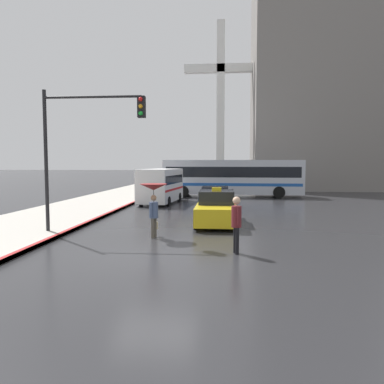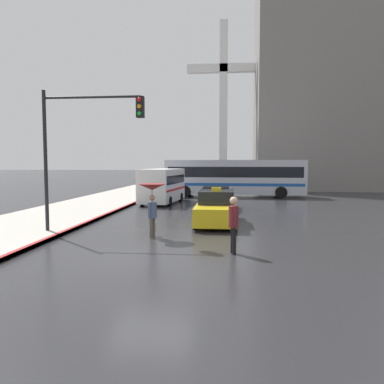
{
  "view_description": "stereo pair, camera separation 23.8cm",
  "coord_description": "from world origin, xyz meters",
  "px_view_note": "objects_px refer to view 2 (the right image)",
  "views": [
    {
      "loc": [
        2.04,
        -10.92,
        2.79
      ],
      "look_at": [
        0.53,
        7.34,
        1.4
      ],
      "focal_mm": 35.0,
      "sensor_mm": 36.0,
      "label": 1
    },
    {
      "loc": [
        2.28,
        -10.9,
        2.79
      ],
      "look_at": [
        0.53,
        7.34,
        1.4
      ],
      "focal_mm": 35.0,
      "sensor_mm": 36.0,
      "label": 2
    }
  ],
  "objects_px": {
    "taxi": "(216,209)",
    "monument_cross": "(224,94)",
    "pedestrian_with_umbrella": "(152,195)",
    "traffic_light": "(84,134)",
    "pedestrian_man": "(234,220)",
    "ambulance_van": "(162,184)",
    "sedan_red": "(216,198)",
    "city_bus": "(235,176)"
  },
  "relations": [
    {
      "from": "city_bus",
      "to": "ambulance_van",
      "type": "bearing_deg",
      "value": 140.95
    },
    {
      "from": "ambulance_van",
      "to": "pedestrian_with_umbrella",
      "type": "height_order",
      "value": "ambulance_van"
    },
    {
      "from": "ambulance_van",
      "to": "taxi",
      "type": "bearing_deg",
      "value": 121.28
    },
    {
      "from": "ambulance_van",
      "to": "pedestrian_man",
      "type": "relative_size",
      "value": 3.1
    },
    {
      "from": "taxi",
      "to": "monument_cross",
      "type": "bearing_deg",
      "value": -89.92
    },
    {
      "from": "taxi",
      "to": "city_bus",
      "type": "relative_size",
      "value": 0.4
    },
    {
      "from": "pedestrian_with_umbrella",
      "to": "taxi",
      "type": "bearing_deg",
      "value": -18.55
    },
    {
      "from": "city_bus",
      "to": "taxi",
      "type": "bearing_deg",
      "value": 178.36
    },
    {
      "from": "ambulance_van",
      "to": "city_bus",
      "type": "bearing_deg",
      "value": -125.41
    },
    {
      "from": "ambulance_van",
      "to": "monument_cross",
      "type": "relative_size",
      "value": 0.29
    },
    {
      "from": "sedan_red",
      "to": "traffic_light",
      "type": "distance_m",
      "value": 10.64
    },
    {
      "from": "traffic_light",
      "to": "monument_cross",
      "type": "bearing_deg",
      "value": 80.38
    },
    {
      "from": "ambulance_van",
      "to": "pedestrian_with_umbrella",
      "type": "distance_m",
      "value": 12.4
    },
    {
      "from": "ambulance_van",
      "to": "pedestrian_with_umbrella",
      "type": "relative_size",
      "value": 2.71
    },
    {
      "from": "city_bus",
      "to": "pedestrian_with_umbrella",
      "type": "distance_m",
      "value": 18.38
    },
    {
      "from": "pedestrian_with_umbrella",
      "to": "pedestrian_man",
      "type": "distance_m",
      "value": 3.81
    },
    {
      "from": "pedestrian_man",
      "to": "monument_cross",
      "type": "relative_size",
      "value": 0.09
    },
    {
      "from": "taxi",
      "to": "sedan_red",
      "type": "xyz_separation_m",
      "value": [
        -0.19,
        5.68,
        -0.05
      ]
    },
    {
      "from": "taxi",
      "to": "traffic_light",
      "type": "distance_m",
      "value": 6.77
    },
    {
      "from": "traffic_light",
      "to": "monument_cross",
      "type": "relative_size",
      "value": 0.3
    },
    {
      "from": "monument_cross",
      "to": "ambulance_van",
      "type": "bearing_deg",
      "value": -103.13
    },
    {
      "from": "ambulance_van",
      "to": "pedestrian_man",
      "type": "distance_m",
      "value": 15.3
    },
    {
      "from": "taxi",
      "to": "monument_cross",
      "type": "distance_m",
      "value": 27.91
    },
    {
      "from": "pedestrian_with_umbrella",
      "to": "monument_cross",
      "type": "relative_size",
      "value": 0.11
    },
    {
      "from": "city_bus",
      "to": "monument_cross",
      "type": "distance_m",
      "value": 14.63
    },
    {
      "from": "sedan_red",
      "to": "monument_cross",
      "type": "bearing_deg",
      "value": -90.43
    },
    {
      "from": "pedestrian_with_umbrella",
      "to": "ambulance_van",
      "type": "bearing_deg",
      "value": 22.83
    },
    {
      "from": "pedestrian_with_umbrella",
      "to": "traffic_light",
      "type": "height_order",
      "value": "traffic_light"
    },
    {
      "from": "traffic_light",
      "to": "monument_cross",
      "type": "xyz_separation_m",
      "value": [
        4.96,
        29.29,
        6.73
      ]
    },
    {
      "from": "ambulance_van",
      "to": "traffic_light",
      "type": "xyz_separation_m",
      "value": [
        -0.92,
        -11.96,
        2.6
      ]
    },
    {
      "from": "sedan_red",
      "to": "pedestrian_man",
      "type": "relative_size",
      "value": 2.44
    },
    {
      "from": "pedestrian_man",
      "to": "city_bus",
      "type": "bearing_deg",
      "value": 165.78
    },
    {
      "from": "sedan_red",
      "to": "traffic_light",
      "type": "bearing_deg",
      "value": 61.61
    },
    {
      "from": "taxi",
      "to": "monument_cross",
      "type": "xyz_separation_m",
      "value": [
        -0.04,
        26.07,
        9.97
      ]
    },
    {
      "from": "sedan_red",
      "to": "ambulance_van",
      "type": "distance_m",
      "value": 4.99
    },
    {
      "from": "taxi",
      "to": "pedestrian_man",
      "type": "bearing_deg",
      "value": 97.0
    },
    {
      "from": "city_bus",
      "to": "pedestrian_man",
      "type": "bearing_deg",
      "value": -178.42
    },
    {
      "from": "traffic_light",
      "to": "pedestrian_with_umbrella",
      "type": "bearing_deg",
      "value": -6.49
    },
    {
      "from": "pedestrian_with_umbrella",
      "to": "monument_cross",
      "type": "xyz_separation_m",
      "value": [
        2.26,
        29.59,
        9.05
      ]
    },
    {
      "from": "monument_cross",
      "to": "traffic_light",
      "type": "bearing_deg",
      "value": -99.62
    },
    {
      "from": "sedan_red",
      "to": "monument_cross",
      "type": "distance_m",
      "value": 22.72
    },
    {
      "from": "pedestrian_with_umbrella",
      "to": "pedestrian_man",
      "type": "relative_size",
      "value": 1.14
    }
  ]
}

